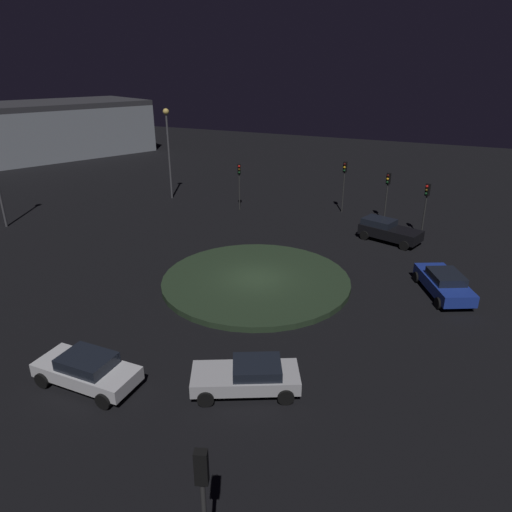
% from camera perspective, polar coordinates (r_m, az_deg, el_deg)
% --- Properties ---
extents(ground_plane, '(118.90, 118.90, 0.00)m').
position_cam_1_polar(ground_plane, '(27.66, -0.00, -3.35)').
color(ground_plane, black).
extents(roundabout_island, '(11.18, 11.18, 0.33)m').
position_cam_1_polar(roundabout_island, '(27.59, -0.00, -3.04)').
color(roundabout_island, '#263823').
rests_on(roundabout_island, ground_plane).
extents(car_blue, '(4.88, 3.67, 1.40)m').
position_cam_1_polar(car_blue, '(28.08, 22.22, -3.08)').
color(car_blue, '#1E38A5').
rests_on(car_blue, ground_plane).
extents(car_silver, '(3.46, 4.59, 1.31)m').
position_cam_1_polar(car_silver, '(18.89, -1.02, -14.61)').
color(car_silver, silver).
rests_on(car_silver, ground_plane).
extents(car_white, '(2.04, 4.34, 1.39)m').
position_cam_1_polar(car_white, '(20.34, -20.17, -13.03)').
color(car_white, white).
rests_on(car_white, ground_plane).
extents(car_black, '(3.10, 4.72, 1.54)m').
position_cam_1_polar(car_black, '(35.31, 16.00, 3.07)').
color(car_black, black).
rests_on(car_black, ground_plane).
extents(traffic_light_east, '(0.39, 0.36, 4.46)m').
position_cam_1_polar(traffic_light_east, '(11.76, -6.54, -27.24)').
color(traffic_light_east, '#2D2D2D').
rests_on(traffic_light_east, ground_plane).
extents(traffic_light_west, '(0.39, 0.35, 4.04)m').
position_cam_1_polar(traffic_light_west, '(39.22, 15.93, 8.16)').
color(traffic_light_west, '#2D2D2D').
rests_on(traffic_light_west, ground_plane).
extents(traffic_light_northwest, '(0.40, 0.37, 4.06)m').
position_cam_1_polar(traffic_light_northwest, '(36.50, 20.29, 6.59)').
color(traffic_light_northwest, '#2D2D2D').
rests_on(traffic_light_northwest, ground_plane).
extents(traffic_light_west_near, '(0.36, 0.31, 4.45)m').
position_cam_1_polar(traffic_light_west_near, '(40.88, 10.85, 9.58)').
color(traffic_light_west_near, '#2D2D2D').
rests_on(traffic_light_west_near, ground_plane).
extents(traffic_light_southwest, '(0.40, 0.37, 4.09)m').
position_cam_1_polar(traffic_light_southwest, '(41.07, -2.09, 9.68)').
color(traffic_light_southwest, '#2D2D2D').
rests_on(traffic_light_southwest, ground_plane).
extents(streetlamp_southwest, '(0.56, 0.56, 8.40)m').
position_cam_1_polar(streetlamp_southwest, '(45.04, -10.84, 14.01)').
color(streetlamp_southwest, '#4C4C51').
rests_on(streetlamp_southwest, ground_plane).
extents(store_building, '(39.02, 26.88, 7.27)m').
position_cam_1_polar(store_building, '(72.00, -28.33, 13.29)').
color(store_building, '#8C939E').
rests_on(store_building, ground_plane).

